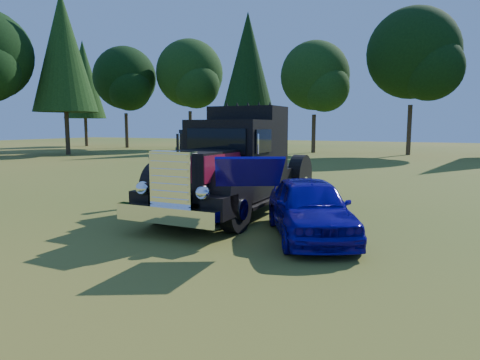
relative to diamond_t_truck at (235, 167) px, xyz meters
name	(u,v)px	position (x,y,z in m)	size (l,w,h in m)	color
ground	(141,224)	(-1.44, -2.37, -1.28)	(120.00, 120.00, 0.00)	#35581A
treeline	(350,61)	(-1.97, 25.23, 6.36)	(72.10, 24.04, 13.84)	#2D2116
diamond_t_truck	(235,167)	(0.00, 0.00, 0.00)	(3.33, 7.16, 3.00)	black
hotrod_coupe	(309,207)	(2.68, -1.72, -0.61)	(3.19, 4.30, 1.89)	#07079C
spectator_near	(154,179)	(-2.80, 0.03, -0.47)	(0.59, 0.39, 1.61)	navy
spectator_far	(173,180)	(-1.83, -0.37, -0.43)	(0.83, 0.64, 1.70)	#1A1F3E
distant_teal_car	(199,145)	(-15.12, 23.13, -0.60)	(1.45, 4.14, 1.37)	#0A403F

